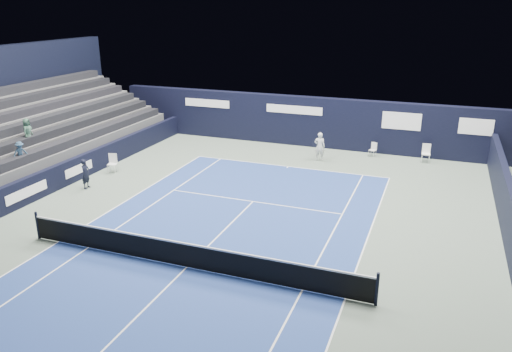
% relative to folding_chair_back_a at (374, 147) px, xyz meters
% --- Properties ---
extents(ground, '(48.00, 48.00, 0.00)m').
position_rel_folding_chair_back_a_xyz_m(ground, '(-4.11, -13.60, -0.55)').
color(ground, '#58685C').
rests_on(ground, ground).
extents(court_surface, '(10.97, 23.77, 0.01)m').
position_rel_folding_chair_back_a_xyz_m(court_surface, '(-4.11, -15.60, -0.55)').
color(court_surface, navy).
rests_on(court_surface, ground).
extents(enclosure_wall_right, '(0.30, 22.00, 1.80)m').
position_rel_folding_chair_back_a_xyz_m(enclosure_wall_right, '(6.39, -9.60, 0.35)').
color(enclosure_wall_right, black).
rests_on(enclosure_wall_right, ground).
extents(folding_chair_back_a, '(0.46, 0.48, 0.83)m').
position_rel_folding_chair_back_a_xyz_m(folding_chair_back_a, '(0.00, 0.00, 0.00)').
color(folding_chair_back_a, silver).
rests_on(folding_chair_back_a, ground).
extents(folding_chair_back_b, '(0.49, 0.48, 1.05)m').
position_rel_folding_chair_back_a_xyz_m(folding_chair_back_b, '(2.95, -0.11, 0.04)').
color(folding_chair_back_b, white).
rests_on(folding_chair_back_b, ground).
extents(line_judge_chair, '(0.56, 0.55, 1.01)m').
position_rel_folding_chair_back_a_xyz_m(line_judge_chair, '(-12.64, -7.89, 0.02)').
color(line_judge_chair, white).
rests_on(line_judge_chair, ground).
extents(line_judge, '(0.40, 0.57, 1.47)m').
position_rel_folding_chair_back_a_xyz_m(line_judge, '(-12.36, -10.41, 0.18)').
color(line_judge, black).
rests_on(line_judge, ground).
extents(court_markings, '(11.03, 23.83, 0.00)m').
position_rel_folding_chair_back_a_xyz_m(court_markings, '(-4.11, -15.60, -0.54)').
color(court_markings, white).
rests_on(court_markings, court_surface).
extents(tennis_net, '(12.90, 0.10, 1.10)m').
position_rel_folding_chair_back_a_xyz_m(tennis_net, '(-4.11, -15.60, -0.04)').
color(tennis_net, black).
rests_on(tennis_net, ground).
extents(back_sponsor_wall, '(26.00, 0.63, 3.10)m').
position_rel_folding_chair_back_a_xyz_m(back_sponsor_wall, '(-4.10, 0.90, 1.00)').
color(back_sponsor_wall, black).
rests_on(back_sponsor_wall, ground).
extents(side_barrier_left, '(0.33, 22.00, 1.20)m').
position_rel_folding_chair_back_a_xyz_m(side_barrier_left, '(-13.61, -9.62, 0.05)').
color(side_barrier_left, black).
rests_on(side_barrier_left, ground).
extents(spectator_stand, '(6.00, 18.00, 6.40)m').
position_rel_folding_chair_back_a_xyz_m(spectator_stand, '(-17.38, -8.61, 1.40)').
color(spectator_stand, '#434345').
rests_on(spectator_stand, ground).
extents(tennis_player, '(0.65, 0.85, 1.65)m').
position_rel_folding_chair_back_a_xyz_m(tennis_player, '(-2.80, -1.94, 0.27)').
color(tennis_player, silver).
rests_on(tennis_player, ground).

